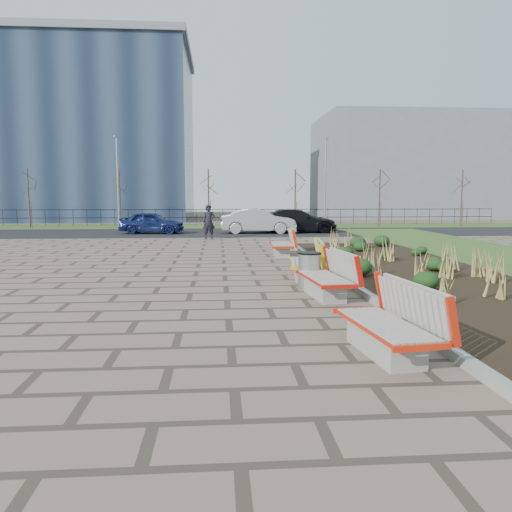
{
  "coord_description": "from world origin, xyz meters",
  "views": [
    {
      "loc": [
        0.66,
        -8.11,
        2.27
      ],
      "look_at": [
        1.5,
        3.0,
        0.9
      ],
      "focal_mm": 35.0,
      "sensor_mm": 36.0,
      "label": 1
    }
  ],
  "objects": [
    {
      "name": "ground",
      "position": [
        0.0,
        0.0,
        0.0
      ],
      "size": [
        120.0,
        120.0,
        0.0
      ],
      "primitive_type": "plane",
      "color": "#6F5F4C",
      "rests_on": "ground"
    },
    {
      "name": "planting_bed",
      "position": [
        6.25,
        5.0,
        0.05
      ],
      "size": [
        4.5,
        18.0,
        0.1
      ],
      "primitive_type": "cube",
      "color": "black",
      "rests_on": "ground"
    },
    {
      "name": "planting_curb",
      "position": [
        3.92,
        5.0,
        0.07
      ],
      "size": [
        0.16,
        18.0,
        0.15
      ],
      "primitive_type": "cube",
      "color": "gray",
      "rests_on": "ground"
    },
    {
      "name": "grass_verge_far",
      "position": [
        0.0,
        28.0,
        0.02
      ],
      "size": [
        80.0,
        5.0,
        0.04
      ],
      "primitive_type": "cube",
      "color": "#33511E",
      "rests_on": "ground"
    },
    {
      "name": "road",
      "position": [
        0.0,
        22.0,
        0.01
      ],
      "size": [
        80.0,
        7.0,
        0.02
      ],
      "primitive_type": "cube",
      "color": "black",
      "rests_on": "ground"
    },
    {
      "name": "bench_a",
      "position": [
        3.0,
        -1.37,
        0.5
      ],
      "size": [
        1.15,
        2.19,
        1.0
      ],
      "primitive_type": null,
      "rotation": [
        0.0,
        0.0,
        0.12
      ],
      "color": "red",
      "rests_on": "ground"
    },
    {
      "name": "bench_b",
      "position": [
        3.0,
        2.68,
        0.5
      ],
      "size": [
        1.1,
        2.18,
        1.0
      ],
      "primitive_type": null,
      "rotation": [
        0.0,
        0.0,
        0.1
      ],
      "color": "red",
      "rests_on": "ground"
    },
    {
      "name": "bench_c",
      "position": [
        3.0,
        5.26,
        0.5
      ],
      "size": [
        1.17,
        2.2,
        1.0
      ],
      "primitive_type": null,
      "rotation": [
        0.0,
        0.0,
        -0.13
      ],
      "color": "yellow",
      "rests_on": "ground"
    },
    {
      "name": "bench_d",
      "position": [
        3.0,
        10.3,
        0.5
      ],
      "size": [
        1.02,
        2.15,
        1.0
      ],
      "primitive_type": null,
      "rotation": [
        0.0,
        0.0,
        -0.06
      ],
      "color": "red",
      "rests_on": "ground"
    },
    {
      "name": "litter_bin",
      "position": [
        2.86,
        3.76,
        0.43
      ],
      "size": [
        0.54,
        0.54,
        0.86
      ],
      "primitive_type": "cylinder",
      "color": "#B2B2B7",
      "rests_on": "ground"
    },
    {
      "name": "pedestrian",
      "position": [
        0.17,
        17.57,
        0.88
      ],
      "size": [
        0.7,
        0.51,
        1.77
      ],
      "primitive_type": "imported",
      "rotation": [
        0.0,
        0.0,
        0.14
      ],
      "color": "black",
      "rests_on": "ground"
    },
    {
      "name": "car_blue",
      "position": [
        -3.22,
        21.45,
        0.65
      ],
      "size": [
        3.89,
        1.98,
        1.27
      ],
      "primitive_type": "imported",
      "rotation": [
        0.0,
        0.0,
        1.44
      ],
      "color": "#121C4E",
      "rests_on": "road"
    },
    {
      "name": "car_silver",
      "position": [
        3.02,
        21.15,
        0.74
      ],
      "size": [
        4.48,
        1.79,
        1.45
      ],
      "primitive_type": "imported",
      "rotation": [
        0.0,
        0.0,
        1.51
      ],
      "color": "gray",
      "rests_on": "road"
    },
    {
      "name": "car_black",
      "position": [
        5.39,
        21.69,
        0.71
      ],
      "size": [
        4.82,
        2.04,
        1.39
      ],
      "primitive_type": "imported",
      "rotation": [
        0.0,
        0.0,
        1.55
      ],
      "color": "black",
      "rests_on": "road"
    },
    {
      "name": "tree_a",
      "position": [
        -12.0,
        26.5,
        2.04
      ],
      "size": [
        1.4,
        1.4,
        4.0
      ],
      "primitive_type": null,
      "color": "#4C3D2D",
      "rests_on": "grass_verge_far"
    },
    {
      "name": "tree_b",
      "position": [
        -6.0,
        26.5,
        2.04
      ],
      "size": [
        1.4,
        1.4,
        4.0
      ],
      "primitive_type": null,
      "color": "#4C3D2D",
      "rests_on": "grass_verge_far"
    },
    {
      "name": "tree_c",
      "position": [
        0.0,
        26.5,
        2.04
      ],
      "size": [
        1.4,
        1.4,
        4.0
      ],
      "primitive_type": null,
      "color": "#4C3D2D",
      "rests_on": "grass_verge_far"
    },
    {
      "name": "tree_d",
      "position": [
        6.0,
        26.5,
        2.04
      ],
      "size": [
        1.4,
        1.4,
        4.0
      ],
      "primitive_type": null,
      "color": "#4C3D2D",
      "rests_on": "grass_verge_far"
    },
    {
      "name": "tree_e",
      "position": [
        12.0,
        26.5,
        2.04
      ],
      "size": [
        1.4,
        1.4,
        4.0
      ],
      "primitive_type": null,
      "color": "#4C3D2D",
      "rests_on": "grass_verge_far"
    },
    {
      "name": "tree_f",
      "position": [
        18.0,
        26.5,
        2.04
      ],
      "size": [
        1.4,
        1.4,
        4.0
      ],
      "primitive_type": null,
      "color": "#4C3D2D",
      "rests_on": "grass_verge_far"
    },
    {
      "name": "lamp_west",
      "position": [
        -6.0,
        26.0,
        3.04
      ],
      "size": [
        0.24,
        0.6,
        6.0
      ],
      "primitive_type": null,
      "color": "gray",
      "rests_on": "grass_verge_far"
    },
    {
      "name": "lamp_east",
      "position": [
        8.0,
        26.0,
        3.04
      ],
      "size": [
        0.24,
        0.6,
        6.0
      ],
      "primitive_type": null,
      "color": "gray",
      "rests_on": "grass_verge_far"
    },
    {
      "name": "railing_fence",
      "position": [
        0.0,
        29.5,
        0.64
      ],
      "size": [
        44.0,
        0.1,
        1.2
      ],
      "primitive_type": null,
      "color": "black",
      "rests_on": "grass_verge_far"
    },
    {
      "name": "building_grey",
      "position": [
        20.0,
        42.0,
        5.0
      ],
      "size": [
        18.0,
        12.0,
        10.0
      ],
      "primitive_type": "cube",
      "color": "slate",
      "rests_on": "ground"
    }
  ]
}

